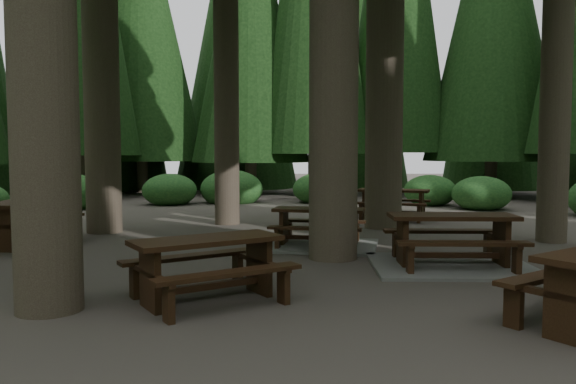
{
  "coord_description": "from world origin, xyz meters",
  "views": [
    {
      "loc": [
        -0.1,
        -9.47,
        1.84
      ],
      "look_at": [
        0.03,
        1.08,
        1.1
      ],
      "focal_mm": 35.0,
      "sensor_mm": 36.0,
      "label": 1
    }
  ],
  "objects_px": {
    "picnic_table_a": "(452,249)",
    "picnic_table_b": "(22,216)",
    "picnic_table_d": "(393,199)",
    "picnic_table_c": "(319,234)",
    "picnic_table_e": "(207,259)"
  },
  "relations": [
    {
      "from": "picnic_table_c",
      "to": "picnic_table_e",
      "type": "distance_m",
      "value": 4.34
    },
    {
      "from": "picnic_table_c",
      "to": "picnic_table_e",
      "type": "height_order",
      "value": "picnic_table_e"
    },
    {
      "from": "picnic_table_d",
      "to": "picnic_table_e",
      "type": "bearing_deg",
      "value": -95.54
    },
    {
      "from": "picnic_table_a",
      "to": "picnic_table_c",
      "type": "xyz_separation_m",
      "value": [
        -2.0,
        2.0,
        -0.05
      ]
    },
    {
      "from": "picnic_table_b",
      "to": "picnic_table_c",
      "type": "height_order",
      "value": "picnic_table_b"
    },
    {
      "from": "picnic_table_a",
      "to": "picnic_table_b",
      "type": "distance_m",
      "value": 8.24
    },
    {
      "from": "picnic_table_a",
      "to": "picnic_table_c",
      "type": "bearing_deg",
      "value": 137.09
    },
    {
      "from": "picnic_table_c",
      "to": "picnic_table_d",
      "type": "relative_size",
      "value": 1.11
    },
    {
      "from": "picnic_table_a",
      "to": "picnic_table_e",
      "type": "height_order",
      "value": "picnic_table_a"
    },
    {
      "from": "picnic_table_a",
      "to": "picnic_table_d",
      "type": "distance_m",
      "value": 6.58
    },
    {
      "from": "picnic_table_b",
      "to": "picnic_table_e",
      "type": "bearing_deg",
      "value": -129.77
    },
    {
      "from": "picnic_table_d",
      "to": "picnic_table_b",
      "type": "bearing_deg",
      "value": -133.14
    },
    {
      "from": "picnic_table_c",
      "to": "picnic_table_b",
      "type": "bearing_deg",
      "value": -170.75
    },
    {
      "from": "picnic_table_c",
      "to": "picnic_table_e",
      "type": "bearing_deg",
      "value": -100.33
    },
    {
      "from": "picnic_table_b",
      "to": "picnic_table_d",
      "type": "bearing_deg",
      "value": -57.23
    }
  ]
}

